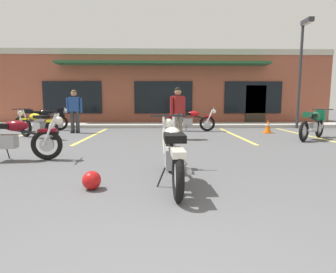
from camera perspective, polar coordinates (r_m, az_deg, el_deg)
ground_plane at (r=5.32m, az=-0.36°, el=-5.75°), size 80.00×80.00×0.00m
sidewalk_kerb at (r=13.41m, az=-0.94°, el=2.45°), size 22.00×1.80×0.14m
brick_storefront_building at (r=17.37m, az=-1.03°, el=9.92°), size 18.18×6.42×3.99m
painted_stall_lines at (r=9.84m, az=-0.80°, el=0.30°), size 10.47×4.80×0.01m
motorcycle_foreground_classic at (r=3.98m, az=1.06°, el=-3.40°), size 0.66×2.11×0.98m
motorcycle_red_sportbike at (r=12.51m, az=-24.71°, el=3.54°), size 2.06×0.94×0.98m
motorcycle_black_cruiser at (r=9.97m, az=28.49°, el=2.54°), size 1.69×1.61×0.98m
motorcycle_silver_naked at (r=6.38m, az=-30.29°, el=-0.35°), size 2.11×0.66×0.98m
motorcycle_blue_standard at (r=10.00m, az=-25.90°, el=2.33°), size 1.86×1.37×0.98m
motorcycle_green_cafe_racer at (r=11.20m, az=4.76°, el=3.49°), size 2.11×0.68×0.98m
person_in_black_shirt at (r=11.15m, az=-19.20°, el=5.61°), size 0.60×0.29×1.68m
person_in_shorts_foreground at (r=8.70m, az=2.09°, el=5.64°), size 0.55×0.43×1.68m
helmet_on_pavement at (r=3.90m, az=-15.86°, el=-8.91°), size 0.26×0.26×0.26m
traffic_cone at (r=11.22m, az=20.38°, el=2.02°), size 0.34×0.34×0.53m
parking_lot_lamp_post at (r=13.79m, az=26.54°, el=14.41°), size 0.24×0.76×4.74m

